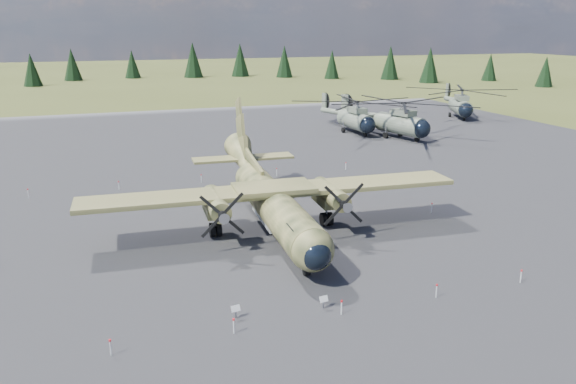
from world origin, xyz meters
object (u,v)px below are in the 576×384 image
object	(u,v)px
helicopter_mid	(400,112)
helicopter_far	(461,97)
transport_plane	(270,195)
helicopter_near	(356,110)

from	to	relation	value
helicopter_mid	helicopter_far	xyz separation A→B (m)	(19.45, 13.07, -0.14)
helicopter_mid	helicopter_far	world-z (taller)	helicopter_mid
helicopter_mid	transport_plane	bearing A→B (deg)	-149.08
transport_plane	helicopter_near	size ratio (longest dim) A/B	1.25
helicopter_near	helicopter_far	bearing A→B (deg)	15.99
transport_plane	helicopter_mid	world-z (taller)	transport_plane
helicopter_mid	helicopter_near	bearing A→B (deg)	110.64
transport_plane	helicopter_far	size ratio (longest dim) A/B	1.10
transport_plane	helicopter_mid	bearing A→B (deg)	49.49
transport_plane	helicopter_far	xyz separation A→B (m)	(47.74, 42.34, 0.85)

